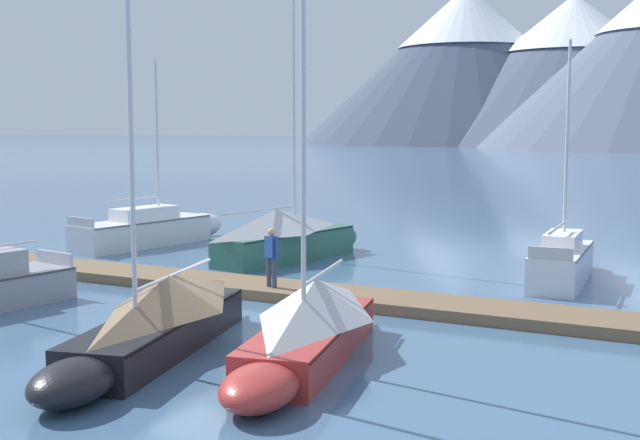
% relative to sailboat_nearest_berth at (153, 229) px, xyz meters
% --- Properties ---
extents(ground_plane, '(700.00, 700.00, 0.00)m').
position_rel_sailboat_nearest_berth_xyz_m(ground_plane, '(9.95, -10.78, -0.66)').
color(ground_plane, '#426689').
extents(mountain_west_summit, '(92.66, 92.66, 43.51)m').
position_rel_sailboat_nearest_berth_xyz_m(mountain_west_summit, '(-45.23, 202.05, 21.90)').
color(mountain_west_summit, '#424C60').
rests_on(mountain_west_summit, ground).
extents(mountain_central_massif, '(93.27, 93.27, 39.14)m').
position_rel_sailboat_nearest_berth_xyz_m(mountain_central_massif, '(-15.67, 200.35, 19.62)').
color(mountain_central_massif, '#4C566B').
rests_on(mountain_central_massif, ground).
extents(dock, '(23.89, 2.61, 0.30)m').
position_rel_sailboat_nearest_berth_xyz_m(dock, '(9.95, -6.78, -0.51)').
color(dock, brown).
rests_on(dock, ground).
extents(sailboat_nearest_berth, '(2.91, 7.62, 7.50)m').
position_rel_sailboat_nearest_berth_xyz_m(sailboat_nearest_berth, '(0.00, 0.00, 0.00)').
color(sailboat_nearest_berth, silver).
rests_on(sailboat_nearest_berth, ground).
extents(sailboat_mid_dock_port, '(3.06, 7.15, 9.38)m').
position_rel_sailboat_nearest_berth_xyz_m(sailboat_mid_dock_port, '(6.79, -1.03, 0.26)').
color(sailboat_mid_dock_port, '#336B56').
rests_on(sailboat_mid_dock_port, ground).
extents(sailboat_mid_dock_starboard, '(3.12, 7.91, 7.32)m').
position_rel_sailboat_nearest_berth_xyz_m(sailboat_mid_dock_starboard, '(10.19, -13.36, 0.09)').
color(sailboat_mid_dock_starboard, black).
rests_on(sailboat_mid_dock_starboard, ground).
extents(sailboat_far_berth, '(2.82, 7.21, 8.75)m').
position_rel_sailboat_nearest_berth_xyz_m(sailboat_far_berth, '(13.39, -12.47, 0.11)').
color(sailboat_far_berth, '#B2332D').
rests_on(sailboat_far_berth, ground).
extents(sailboat_outer_slip, '(1.58, 6.33, 7.47)m').
position_rel_sailboat_nearest_berth_xyz_m(sailboat_outer_slip, '(16.59, -0.87, 0.01)').
color(sailboat_outer_slip, white).
rests_on(sailboat_outer_slip, ground).
extents(person_on_dock, '(0.54, 0.36, 1.69)m').
position_rel_sailboat_nearest_berth_xyz_m(person_on_dock, '(9.57, -7.15, 0.60)').
color(person_on_dock, '#384256').
rests_on(person_on_dock, dock).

